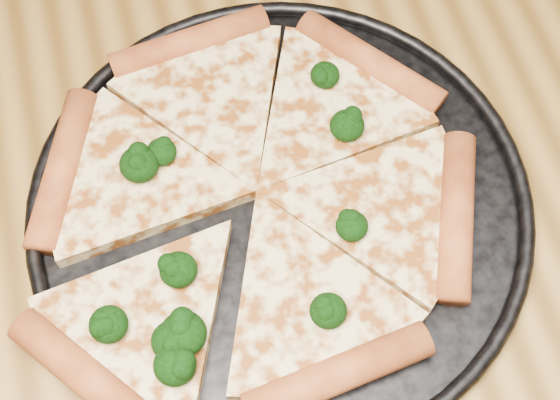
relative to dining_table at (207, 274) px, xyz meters
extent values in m
cube|color=olive|center=(0.00, 0.00, 0.07)|extent=(1.20, 0.90, 0.04)
cube|color=brown|center=(0.54, 0.39, -0.30)|extent=(0.06, 0.06, 0.71)
cylinder|color=black|center=(0.07, 0.00, 0.09)|extent=(0.37, 0.37, 0.01)
torus|color=black|center=(0.07, 0.00, 0.10)|extent=(0.38, 0.38, 0.01)
cylinder|color=#B7602D|center=(0.17, 0.10, 0.11)|extent=(0.10, 0.12, 0.03)
cylinder|color=#B7602D|center=(0.03, 0.16, 0.11)|extent=(0.14, 0.04, 0.03)
cylinder|color=#B7602D|center=(-0.09, 0.07, 0.11)|extent=(0.08, 0.13, 0.03)
cylinder|color=#B7602D|center=(-0.09, -0.10, 0.11)|extent=(0.10, 0.12, 0.03)
cylinder|color=#B7602D|center=(0.07, -0.14, 0.11)|extent=(0.14, 0.04, 0.03)
cylinder|color=#B7602D|center=(0.19, -0.05, 0.11)|extent=(0.08, 0.13, 0.03)
ellipsoid|color=black|center=(0.11, -0.04, 0.12)|extent=(0.02, 0.02, 0.02)
ellipsoid|color=black|center=(-0.03, -0.09, 0.12)|extent=(0.03, 0.03, 0.02)
ellipsoid|color=black|center=(0.07, -0.10, 0.12)|extent=(0.03, 0.03, 0.02)
ellipsoid|color=black|center=(-0.01, 0.06, 0.12)|extent=(0.02, 0.02, 0.02)
ellipsoid|color=black|center=(-0.03, 0.05, 0.12)|extent=(0.03, 0.03, 0.02)
ellipsoid|color=black|center=(-0.02, -0.04, 0.12)|extent=(0.03, 0.03, 0.02)
ellipsoid|color=black|center=(-0.03, -0.09, 0.12)|extent=(0.03, 0.03, 0.02)
ellipsoid|color=black|center=(-0.07, -0.07, 0.12)|extent=(0.03, 0.03, 0.02)
ellipsoid|color=black|center=(0.13, 0.09, 0.12)|extent=(0.02, 0.02, 0.02)
ellipsoid|color=black|center=(0.13, 0.04, 0.12)|extent=(0.03, 0.03, 0.02)
ellipsoid|color=black|center=(-0.04, -0.11, 0.12)|extent=(0.03, 0.03, 0.02)
camera|label=1|loc=(-0.01, -0.26, 0.66)|focal=52.86mm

